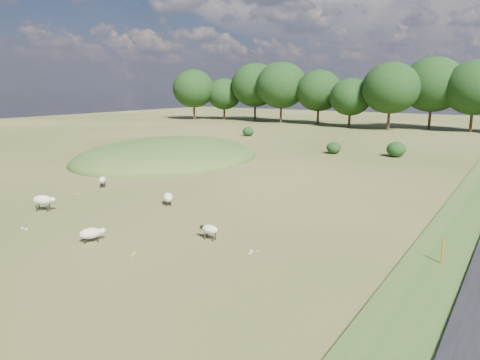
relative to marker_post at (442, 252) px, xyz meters
The scene contains 10 objects.
ground 25.74m from the marker_post, 125.66° to the left, with size 160.00×160.00×0.00m, color #3A4917.
mound 29.93m from the marker_post, 154.46° to the left, with size 16.00×20.00×4.00m, color #33561E.
treeline 58.89m from the marker_post, 105.91° to the left, with size 96.28×14.66×11.70m.
shrubs 32.80m from the marker_post, 120.59° to the left, with size 24.19×10.16×1.54m.
marker_post is the anchor object (origin of this frame).
sheep_0 20.64m from the marker_post, 167.38° to the right, with size 1.33×1.04×0.94m.
sheep_1 9.87m from the marker_post, 163.33° to the right, with size 1.00×0.48×0.72m.
sheep_2 22.25m from the marker_post, behind, with size 0.99×1.02×0.78m.
sheep_3 15.02m from the marker_post, 155.93° to the right, with size 0.91×1.21×0.68m.
sheep_4 15.24m from the marker_post, behind, with size 1.20×1.19×0.74m.
Camera 1 is at (17.31, -18.50, 6.98)m, focal length 32.00 mm.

